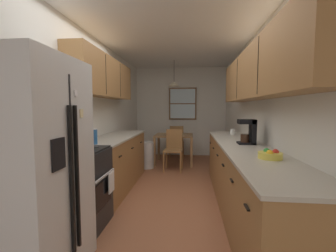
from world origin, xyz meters
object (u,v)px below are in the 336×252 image
Objects in this scene: fruit_bowl at (270,155)px; table_serving_bowl at (173,133)px; dining_chair_near at (174,148)px; dining_table at (174,139)px; microwave_over_range at (63,77)px; dining_chair_far at (176,140)px; coffee_maker at (249,131)px; stove_range at (76,188)px; storage_canister at (93,136)px; trash_bin at (147,155)px; mug_by_coffeemaker at (232,132)px; refrigerator at (31,171)px.

fruit_bowl is 3.52m from table_serving_bowl.
dining_table is at bearing 93.82° from dining_chair_near.
microwave_over_range reaches higher than table_serving_bowl.
coffee_maker is (1.17, -3.02, 0.57)m from dining_chair_far.
coffee_maker is (2.07, 0.71, 0.60)m from stove_range.
dining_chair_far is 4.22× the size of storage_canister.
stove_range is 1.26m from microwave_over_range.
trash_bin is 2.84× the size of storage_canister.
trash_bin is 5.36× the size of mug_by_coffeemaker.
dining_table is 4.35× the size of storage_canister.
fruit_bowl is at bearing -4.25° from microwave_over_range.
trash_bin is at bearing 122.24° from fruit_bowl.
dining_chair_far is (-0.02, 1.19, 0.00)m from dining_chair_near.
dining_chair_near is (1.03, 2.53, -1.22)m from microwave_over_range.
fruit_bowl is at bearing -67.20° from dining_chair_near.
dining_chair_far is 7.97× the size of mug_by_coffeemaker.
table_serving_bowl is (-0.06, 0.61, 0.25)m from dining_chair_near.
coffee_maker is at bearing 18.84° from stove_range.
storage_canister is (-0.01, 0.49, 0.54)m from stove_range.
trash_bin is (-0.59, -0.50, -0.31)m from dining_table.
dining_chair_far is (0.02, 0.59, -0.11)m from dining_table.
microwave_over_range is at bearing -107.22° from table_serving_bowl.
trash_bin is 1.82× the size of coffee_maker.
table_serving_bowl is at bearing 109.79° from fruit_bowl.
microwave_over_range is at bearing -102.47° from storage_canister.
dining_chair_far is (1.02, 3.72, -1.22)m from microwave_over_range.
stove_range is 1.18× the size of dining_table.
mug_by_coffeemaker is at bearing -34.54° from dining_chair_near.
trash_bin is (-0.61, -1.09, -0.20)m from dining_chair_far.
mug_by_coffeemaker reaches higher than trash_bin.
trash_bin is at bearing 83.61° from stove_range.
storage_canister is 2.09m from coffee_maker.
fruit_bowl reaches higher than trash_bin.
dining_table is at bearing 130.47° from mug_by_coffeemaker.
dining_chair_far is at bearing 120.25° from mug_by_coffeemaker.
microwave_over_range is 2.31m from fruit_bowl.
coffee_maker is at bearing 35.55° from refrigerator.
dining_chair_near is (0.04, -0.59, -0.11)m from dining_table.
coffee_maker is 2.74m from table_serving_bowl.
storage_canister is 1.31× the size of table_serving_bowl.
dining_chair_near is (0.92, 2.53, 0.03)m from stove_range.
stove_range is 3.25m from dining_table.
dining_chair_near is 0.66m from trash_bin.
mug_by_coffeemaker is 1.84m from table_serving_bowl.
table_serving_bowl is (0.86, 3.15, 0.28)m from stove_range.
microwave_over_range is 0.66× the size of dining_chair_far.
microwave_over_range reaches higher than coffee_maker.
refrigerator reaches higher than trash_bin.
refrigerator is 1.13m from microwave_over_range.
dining_table is at bearing 40.53° from trash_bin.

